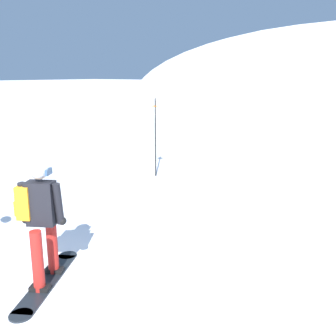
# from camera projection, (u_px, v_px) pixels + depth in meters

# --- Properties ---
(ground_plane) EXTENTS (300.00, 300.00, 0.00)m
(ground_plane) POSITION_uv_depth(u_px,v_px,m) (10.00, 295.00, 5.04)
(ground_plane) COLOR white
(snowboarder_main) EXTENTS (1.03, 1.65, 1.71)m
(snowboarder_main) POSITION_uv_depth(u_px,v_px,m) (40.00, 219.00, 5.13)
(snowboarder_main) COLOR black
(snowboarder_main) RESTS_ON ground
(piste_marker_near) EXTENTS (0.20, 0.20, 2.19)m
(piste_marker_near) POSITION_uv_depth(u_px,v_px,m) (155.00, 132.00, 10.63)
(piste_marker_near) COLOR black
(piste_marker_near) RESTS_ON ground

